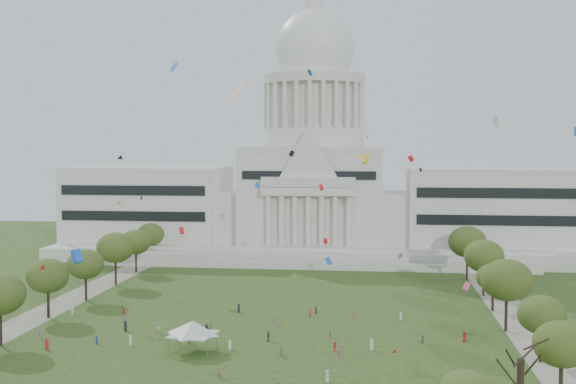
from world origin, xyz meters
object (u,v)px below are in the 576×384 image
(big_bare_tree, at_px, (521,353))
(person_0, at_px, (464,337))
(event_tent, at_px, (193,327))
(capitol, at_px, (314,185))

(big_bare_tree, distance_m, person_0, 38.05)
(event_tent, relative_size, person_0, 5.97)
(capitol, height_order, person_0, capitol)
(person_0, bearing_deg, big_bare_tree, -54.28)
(capitol, distance_m, big_bare_tree, 147.23)
(capitol, bearing_deg, big_bare_tree, -74.98)
(capitol, xyz_separation_m, big_bare_tree, (38.00, -141.59, -13.62))
(big_bare_tree, bearing_deg, capitol, 105.02)
(capitol, distance_m, person_0, 112.38)
(capitol, bearing_deg, event_tent, -94.96)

